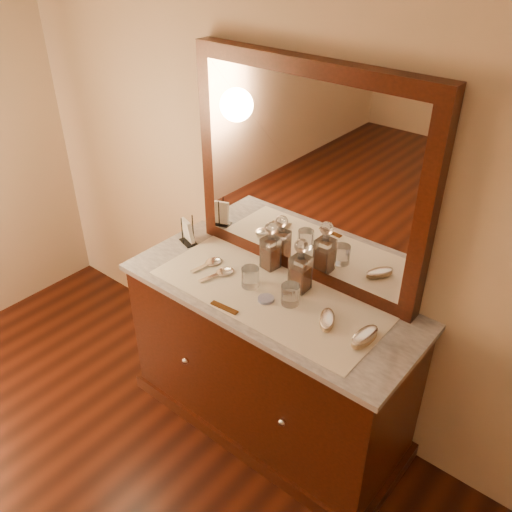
{
  "coord_description": "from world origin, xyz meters",
  "views": [
    {
      "loc": [
        1.23,
        0.36,
        2.35
      ],
      "look_at": [
        0.0,
        1.85,
        1.1
      ],
      "focal_mm": 38.25,
      "sensor_mm": 36.0,
      "label": 1
    }
  ],
  "objects_px": {
    "brush_near": "(327,320)",
    "hand_mirror_outer": "(211,263)",
    "brush_far": "(365,337)",
    "dresser_cabinet": "(269,363)",
    "comb": "(224,308)",
    "decanter_right": "(300,271)",
    "hand_mirror_inner": "(222,273)",
    "pin_dish": "(266,299)",
    "mirror_frame": "(306,175)",
    "decanter_left": "(271,250)",
    "napkin_rack": "(188,232)"
  },
  "relations": [
    {
      "from": "brush_near",
      "to": "pin_dish",
      "type": "bearing_deg",
      "value": -172.83
    },
    {
      "from": "pin_dish",
      "to": "decanter_left",
      "type": "relative_size",
      "value": 0.29
    },
    {
      "from": "brush_far",
      "to": "dresser_cabinet",
      "type": "bearing_deg",
      "value": 177.75
    },
    {
      "from": "decanter_left",
      "to": "hand_mirror_outer",
      "type": "xyz_separation_m",
      "value": [
        -0.24,
        -0.17,
        -0.09
      ]
    },
    {
      "from": "pin_dish",
      "to": "hand_mirror_outer",
      "type": "distance_m",
      "value": 0.4
    },
    {
      "from": "dresser_cabinet",
      "to": "decanter_left",
      "type": "relative_size",
      "value": 5.61
    },
    {
      "from": "hand_mirror_outer",
      "to": "hand_mirror_inner",
      "type": "height_order",
      "value": "same"
    },
    {
      "from": "mirror_frame",
      "to": "hand_mirror_outer",
      "type": "xyz_separation_m",
      "value": [
        -0.37,
        -0.25,
        -0.49
      ]
    },
    {
      "from": "dresser_cabinet",
      "to": "brush_far",
      "type": "distance_m",
      "value": 0.69
    },
    {
      "from": "dresser_cabinet",
      "to": "brush_near",
      "type": "distance_m",
      "value": 0.57
    },
    {
      "from": "pin_dish",
      "to": "comb",
      "type": "height_order",
      "value": "pin_dish"
    },
    {
      "from": "dresser_cabinet",
      "to": "decanter_right",
      "type": "bearing_deg",
      "value": 48.86
    },
    {
      "from": "mirror_frame",
      "to": "hand_mirror_inner",
      "type": "relative_size",
      "value": 6.18
    },
    {
      "from": "brush_near",
      "to": "hand_mirror_outer",
      "type": "height_order",
      "value": "brush_near"
    },
    {
      "from": "pin_dish",
      "to": "decanter_left",
      "type": "bearing_deg",
      "value": 124.09
    },
    {
      "from": "comb",
      "to": "hand_mirror_inner",
      "type": "relative_size",
      "value": 0.72
    },
    {
      "from": "decanter_right",
      "to": "hand_mirror_outer",
      "type": "xyz_separation_m",
      "value": [
        -0.46,
        -0.11,
        -0.1
      ]
    },
    {
      "from": "hand_mirror_outer",
      "to": "dresser_cabinet",
      "type": "bearing_deg",
      "value": 0.38
    },
    {
      "from": "dresser_cabinet",
      "to": "hand_mirror_inner",
      "type": "bearing_deg",
      "value": -173.05
    },
    {
      "from": "napkin_rack",
      "to": "decanter_left",
      "type": "bearing_deg",
      "value": 10.35
    },
    {
      "from": "brush_far",
      "to": "hand_mirror_inner",
      "type": "xyz_separation_m",
      "value": [
        -0.77,
        -0.01,
        -0.01
      ]
    },
    {
      "from": "mirror_frame",
      "to": "comb",
      "type": "height_order",
      "value": "mirror_frame"
    },
    {
      "from": "brush_far",
      "to": "hand_mirror_outer",
      "type": "xyz_separation_m",
      "value": [
        -0.87,
        0.02,
        -0.01
      ]
    },
    {
      "from": "comb",
      "to": "brush_far",
      "type": "distance_m",
      "value": 0.62
    },
    {
      "from": "hand_mirror_outer",
      "to": "hand_mirror_inner",
      "type": "xyz_separation_m",
      "value": [
        0.1,
        -0.03,
        0.0
      ]
    },
    {
      "from": "comb",
      "to": "decanter_right",
      "type": "relative_size",
      "value": 0.52
    },
    {
      "from": "decanter_left",
      "to": "decanter_right",
      "type": "distance_m",
      "value": 0.23
    },
    {
      "from": "napkin_rack",
      "to": "decanter_right",
      "type": "height_order",
      "value": "decanter_right"
    },
    {
      "from": "mirror_frame",
      "to": "napkin_rack",
      "type": "xyz_separation_m",
      "value": [
        -0.61,
        -0.17,
        -0.44
      ]
    },
    {
      "from": "napkin_rack",
      "to": "decanter_right",
      "type": "xyz_separation_m",
      "value": [
        0.7,
        0.03,
        0.04
      ]
    },
    {
      "from": "pin_dish",
      "to": "mirror_frame",
      "type": "bearing_deg",
      "value": 94.68
    },
    {
      "from": "pin_dish",
      "to": "decanter_left",
      "type": "height_order",
      "value": "decanter_left"
    },
    {
      "from": "mirror_frame",
      "to": "decanter_left",
      "type": "xyz_separation_m",
      "value": [
        -0.13,
        -0.08,
        -0.4
      ]
    },
    {
      "from": "comb",
      "to": "pin_dish",
      "type": "bearing_deg",
      "value": 52.71
    },
    {
      "from": "decanter_right",
      "to": "brush_far",
      "type": "height_order",
      "value": "decanter_right"
    },
    {
      "from": "napkin_rack",
      "to": "hand_mirror_outer",
      "type": "bearing_deg",
      "value": -18.09
    },
    {
      "from": "brush_near",
      "to": "hand_mirror_inner",
      "type": "distance_m",
      "value": 0.59
    },
    {
      "from": "brush_near",
      "to": "brush_far",
      "type": "height_order",
      "value": "brush_far"
    },
    {
      "from": "mirror_frame",
      "to": "comb",
      "type": "bearing_deg",
      "value": -99.7
    },
    {
      "from": "decanter_right",
      "to": "dresser_cabinet",
      "type": "bearing_deg",
      "value": -131.14
    },
    {
      "from": "decanter_right",
      "to": "brush_far",
      "type": "distance_m",
      "value": 0.44
    },
    {
      "from": "mirror_frame",
      "to": "pin_dish",
      "type": "xyz_separation_m",
      "value": [
        0.02,
        -0.31,
        -0.49
      ]
    },
    {
      "from": "mirror_frame",
      "to": "hand_mirror_outer",
      "type": "height_order",
      "value": "mirror_frame"
    },
    {
      "from": "hand_mirror_outer",
      "to": "hand_mirror_inner",
      "type": "distance_m",
      "value": 0.11
    },
    {
      "from": "dresser_cabinet",
      "to": "decanter_right",
      "type": "relative_size",
      "value": 5.23
    },
    {
      "from": "decanter_left",
      "to": "hand_mirror_inner",
      "type": "distance_m",
      "value": 0.26
    },
    {
      "from": "pin_dish",
      "to": "hand_mirror_inner",
      "type": "height_order",
      "value": "hand_mirror_inner"
    },
    {
      "from": "mirror_frame",
      "to": "napkin_rack",
      "type": "height_order",
      "value": "mirror_frame"
    },
    {
      "from": "dresser_cabinet",
      "to": "brush_far",
      "type": "bearing_deg",
      "value": -2.25
    },
    {
      "from": "comb",
      "to": "hand_mirror_outer",
      "type": "xyz_separation_m",
      "value": [
        -0.29,
        0.22,
        0.0
      ]
    }
  ]
}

